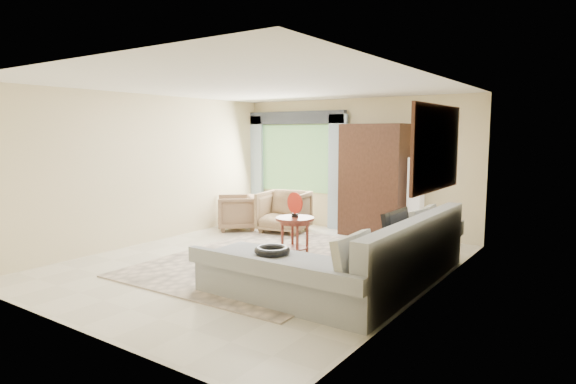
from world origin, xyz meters
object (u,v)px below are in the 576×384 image
Objects in this scene: tv_screen at (397,229)px; armchair_right at (284,212)px; armchair_left at (237,212)px; armoire at (373,180)px; floor_lamp at (415,199)px; sectional_sofa at (364,265)px; potted_plant at (240,212)px; coffee_table at (295,235)px.

armchair_right is at bearing 149.24° from tv_screen.
armchair_left is (-3.99, 1.50, -0.37)m from tv_screen.
armoire is 1.40× the size of floor_lamp.
armchair_left is (-3.72, 1.87, 0.06)m from sectional_sofa.
armchair_left is at bearing -157.61° from armoire.
potted_plant is 0.32× the size of floor_lamp.
armchair_right is (-2.78, 2.18, 0.12)m from sectional_sofa.
sectional_sofa reaches higher than armchair_left.
armoire is at bearing 113.06° from sectional_sofa.
floor_lamp is (0.80, 0.06, -0.30)m from armoire.
armchair_left is (-2.10, 1.03, 0.03)m from coffee_table.
floor_lamp is (3.71, 0.48, 0.51)m from potted_plant.
floor_lamp is (1.19, 2.11, 0.43)m from coffee_table.
armchair_right is at bearing 66.59° from armchair_left.
coffee_table is 2.34m from armchair_left.
sectional_sofa is 4.68× the size of tv_screen.
armchair_left is 0.51× the size of floor_lamp.
sectional_sofa reaches higher than coffee_table.
sectional_sofa is 4.83m from potted_plant.
sectional_sofa is at bearing -66.94° from armoire.
armoire is at bearing 8.26° from potted_plant.
tv_screen reaches higher than armchair_right.
potted_plant is at bearing -172.59° from floor_lamp.
armoire is at bearing -175.71° from floor_lamp.
potted_plant is at bearing 173.58° from armchair_left.
floor_lamp is at bearing 7.05° from armchair_right.
armchair_left is 1.59× the size of potted_plant.
armchair_right reaches higher than potted_plant.
armchair_left is at bearing -161.74° from floor_lamp.
armoire reaches higher than armchair_left.
coffee_table is (-1.62, 0.84, 0.04)m from sectional_sofa.
coffee_table is at bearing -119.30° from floor_lamp.
armoire is at bearing 79.34° from coffee_table.
coffee_table is (-1.89, 0.47, -0.40)m from tv_screen.
tv_screen is at bearing -74.86° from floor_lamp.
tv_screen is 0.35× the size of armoire.
sectional_sofa is 7.21× the size of potted_plant.
tv_screen is at bearing -42.03° from armchair_right.
armchair_left reaches higher than potted_plant.
tv_screen reaches higher than coffee_table.
potted_plant is (-4.14, 2.48, -0.04)m from sectional_sofa.
armoire is at bearing 13.61° from armchair_right.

